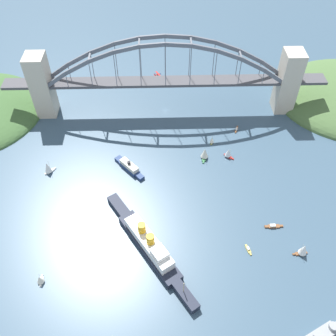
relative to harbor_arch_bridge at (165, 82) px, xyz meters
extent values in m
plane|color=#385166|center=(0.00, 0.00, -30.70)|extent=(1400.00, 1400.00, 0.00)
cube|color=beige|center=(-106.55, 0.00, -2.03)|extent=(16.38, 18.77, 57.34)
cube|color=beige|center=(106.55, 0.00, -2.03)|extent=(16.38, 18.77, 57.34)
cube|color=#47474C|center=(0.00, 0.00, 0.27)|extent=(196.72, 14.69, 2.40)
cube|color=#47474C|center=(-126.74, 0.00, 0.27)|extent=(24.00, 14.69, 2.40)
cube|color=#47474C|center=(126.74, 0.00, 0.27)|extent=(24.00, 14.69, 2.40)
cube|color=slate|center=(-92.21, -6.61, 7.16)|extent=(22.28, 1.80, 16.45)
cube|color=slate|center=(-71.72, -6.61, 19.42)|extent=(21.97, 1.80, 13.56)
cube|color=slate|center=(-51.23, -6.61, 28.61)|extent=(21.61, 1.80, 10.66)
cube|color=slate|center=(-30.74, -6.61, 34.74)|extent=(21.19, 1.80, 7.72)
cube|color=slate|center=(-10.25, -6.61, 37.81)|extent=(20.73, 1.80, 4.72)
cube|color=slate|center=(10.25, -6.61, 37.81)|extent=(20.73, 1.80, 4.72)
cube|color=slate|center=(30.74, -6.61, 34.74)|extent=(21.19, 1.80, 7.72)
cube|color=slate|center=(51.23, -6.61, 28.61)|extent=(21.61, 1.80, 10.66)
cube|color=slate|center=(71.72, -6.61, 19.42)|extent=(21.97, 1.80, 13.56)
cube|color=slate|center=(92.21, -6.61, 7.16)|extent=(22.28, 1.80, 16.45)
cube|color=slate|center=(-92.21, 6.61, 7.16)|extent=(22.28, 1.80, 16.45)
cube|color=slate|center=(-71.72, 6.61, 19.42)|extent=(21.97, 1.80, 13.56)
cube|color=slate|center=(-51.23, 6.61, 28.61)|extent=(21.61, 1.80, 10.66)
cube|color=slate|center=(-30.74, 6.61, 34.74)|extent=(21.19, 1.80, 7.72)
cube|color=slate|center=(-10.25, 6.61, 37.81)|extent=(20.73, 1.80, 4.72)
cube|color=slate|center=(10.25, 6.61, 37.81)|extent=(20.73, 1.80, 4.72)
cube|color=slate|center=(30.74, 6.61, 34.74)|extent=(21.19, 1.80, 7.72)
cube|color=slate|center=(51.23, 6.61, 28.61)|extent=(21.61, 1.80, 10.66)
cube|color=slate|center=(71.72, 6.61, 19.42)|extent=(21.97, 1.80, 13.56)
cube|color=slate|center=(92.21, 6.61, 7.16)|extent=(22.28, 1.80, 16.45)
cube|color=slate|center=(-102.45, 0.00, 0.27)|extent=(1.40, 13.22, 1.40)
cube|color=slate|center=(-61.47, 0.00, 24.78)|extent=(1.40, 13.22, 1.40)
cube|color=slate|center=(-20.49, 0.00, 37.04)|extent=(1.40, 13.22, 1.40)
cube|color=slate|center=(20.49, 0.00, 37.04)|extent=(1.40, 13.22, 1.40)
cube|color=slate|center=(61.47, 0.00, 24.78)|extent=(1.40, 13.22, 1.40)
cube|color=slate|center=(102.45, 0.00, 0.27)|extent=(1.40, 13.22, 1.40)
cylinder|color=slate|center=(-81.96, -6.61, 7.76)|extent=(0.56, 0.56, 12.59)
cylinder|color=slate|center=(-81.96, 6.61, 7.76)|extent=(0.56, 0.56, 12.59)
cylinder|color=slate|center=(-61.47, -6.61, 13.12)|extent=(0.56, 0.56, 23.32)
cylinder|color=slate|center=(-61.47, 6.61, 13.12)|extent=(0.56, 0.56, 23.32)
cylinder|color=slate|center=(-40.98, -6.61, 16.96)|extent=(0.56, 0.56, 30.98)
cylinder|color=slate|center=(-40.98, 6.61, 16.96)|extent=(0.56, 0.56, 30.98)
cylinder|color=slate|center=(-20.49, -6.61, 19.25)|extent=(0.56, 0.56, 35.58)
cylinder|color=slate|center=(-20.49, 6.61, 19.25)|extent=(0.56, 0.56, 35.58)
cylinder|color=slate|center=(0.00, -6.61, 20.02)|extent=(0.56, 0.56, 37.11)
cylinder|color=slate|center=(0.00, 6.61, 20.02)|extent=(0.56, 0.56, 37.11)
cylinder|color=slate|center=(20.49, -6.61, 19.25)|extent=(0.56, 0.56, 35.58)
cylinder|color=slate|center=(20.49, 6.61, 19.25)|extent=(0.56, 0.56, 35.58)
cylinder|color=slate|center=(40.98, -6.61, 16.96)|extent=(0.56, 0.56, 30.98)
cylinder|color=slate|center=(40.98, 6.61, 16.96)|extent=(0.56, 0.56, 30.98)
cylinder|color=slate|center=(61.47, -6.61, 13.12)|extent=(0.56, 0.56, 23.32)
cylinder|color=slate|center=(61.47, 6.61, 13.12)|extent=(0.56, 0.56, 23.32)
cylinder|color=slate|center=(81.96, -6.61, 7.76)|extent=(0.56, 0.56, 12.59)
cylinder|color=slate|center=(81.96, 6.61, 7.76)|extent=(0.56, 0.56, 12.59)
ellipsoid|color=#756B5B|center=(148.09, -35.48, -30.70)|extent=(45.21, 38.05, 13.36)
cube|color=#1E2333|center=(14.09, 145.14, -28.09)|extent=(42.23, 56.61, 5.23)
cube|color=#1E2333|center=(-7.73, 178.77, -28.09)|extent=(16.13, 20.20, 5.23)
cube|color=#1E2333|center=(35.91, 111.51, -28.09)|extent=(17.18, 20.88, 5.23)
cube|color=white|center=(14.09, 145.14, -22.30)|extent=(32.62, 43.07, 6.35)
cube|color=white|center=(7.34, 155.55, -17.53)|extent=(12.52, 12.95, 3.20)
cylinder|color=gold|center=(12.86, 147.03, -15.60)|extent=(5.09, 5.09, 7.05)
cylinder|color=gold|center=(18.39, 138.52, -15.60)|extent=(5.09, 5.09, 7.05)
cylinder|color=tan|center=(-6.37, 176.67, -20.48)|extent=(0.50, 0.50, 10.00)
cylinder|color=gray|center=(-87.70, 199.30, -25.55)|extent=(4.85, 4.85, 2.20)
cube|color=navy|center=(30.02, 73.40, -29.30)|extent=(17.20, 18.29, 2.80)
cube|color=navy|center=(21.71, 82.81, -29.30)|extent=(7.47, 7.63, 2.80)
cube|color=navy|center=(38.33, 63.99, -29.30)|extent=(8.13, 8.21, 2.80)
cube|color=beige|center=(30.02, 73.40, -26.19)|extent=(15.45, 16.49, 3.42)
cylinder|color=black|center=(30.02, 73.40, -23.28)|extent=(2.52, 2.52, 2.40)
cylinder|color=#B7B7B2|center=(7.54, -55.94, -30.25)|extent=(6.01, 3.48, 0.90)
cylinder|color=#B7B7B2|center=(6.21, -53.13, -30.25)|extent=(6.01, 3.48, 0.90)
cylinder|color=navy|center=(7.54, -55.94, -29.18)|extent=(0.14, 0.14, 1.24)
cylinder|color=navy|center=(6.21, -53.13, -29.18)|extent=(0.14, 0.14, 1.24)
ellipsoid|color=#B21E19|center=(6.87, -54.53, -28.00)|extent=(6.63, 3.93, 1.12)
cylinder|color=navy|center=(4.10, -55.84, -28.00)|extent=(1.18, 1.31, 1.07)
cube|color=#B21E19|center=(6.10, -54.90, -27.52)|extent=(6.01, 10.17, 0.20)
cube|color=#B21E19|center=(9.58, -53.25, -27.89)|extent=(2.69, 4.06, 0.12)
cube|color=navy|center=(9.58, -53.25, -26.69)|extent=(1.05, 0.58, 1.50)
cube|color=gold|center=(-37.88, 44.79, -30.27)|extent=(2.83, 4.07, 0.86)
cube|color=gold|center=(-38.61, 42.43, -30.27)|extent=(1.14, 1.42, 0.86)
cube|color=gold|center=(-37.15, 47.15, -30.27)|extent=(1.30, 1.47, 0.86)
cylinder|color=tan|center=(-37.97, 44.49, -26.62)|extent=(0.16, 0.16, 6.43)
cone|color=silver|center=(-37.65, 45.52, -26.94)|extent=(4.25, 4.25, 5.15)
cube|color=silver|center=(91.66, 74.01, -30.19)|extent=(6.08, 5.98, 1.03)
cube|color=silver|center=(88.83, 71.28, -30.19)|extent=(2.24, 2.22, 1.03)
cube|color=silver|center=(94.50, 76.74, -30.19)|extent=(2.40, 2.39, 1.03)
cylinder|color=tan|center=(91.31, 73.67, -24.34)|extent=(0.16, 0.16, 10.66)
cone|color=white|center=(92.55, 74.86, -24.88)|extent=(7.65, 7.65, 8.53)
cube|color=brown|center=(-61.17, 29.07, -30.26)|extent=(3.63, 5.95, 0.87)
cube|color=brown|center=(-62.48, 25.51, -30.26)|extent=(1.57, 2.12, 0.87)
cube|color=brown|center=(-59.87, 32.63, -30.26)|extent=(1.76, 2.18, 0.87)
cube|color=beige|center=(-60.93, 29.74, -29.18)|extent=(2.32, 3.16, 1.29)
cube|color=gold|center=(-50.59, 147.70, -30.26)|extent=(3.33, 5.23, 0.89)
cube|color=gold|center=(-51.47, 150.80, -30.26)|extent=(1.54, 1.87, 0.89)
cube|color=gold|center=(-49.70, 144.60, -30.26)|extent=(1.76, 1.93, 0.89)
cube|color=beige|center=(-50.42, 147.12, -29.31)|extent=(2.26, 2.78, 1.00)
cube|color=silver|center=(80.11, 165.33, -30.30)|extent=(2.43, 4.82, 0.80)
cube|color=silver|center=(80.25, 162.17, -30.30)|extent=(1.07, 1.62, 0.80)
cube|color=silver|center=(79.98, 168.48, -30.30)|extent=(1.27, 1.63, 0.80)
cylinder|color=tan|center=(80.13, 164.93, -26.46)|extent=(0.16, 0.16, 6.87)
cone|color=silver|center=(80.07, 166.31, -26.81)|extent=(4.52, 4.52, 5.50)
cube|color=brown|center=(-71.24, 130.08, -30.15)|extent=(7.74, 2.92, 1.11)
cube|color=brown|center=(-76.36, 129.95, -30.15)|extent=(2.59, 1.57, 1.11)
cube|color=brown|center=(-66.13, 130.20, -30.15)|extent=(2.60, 1.87, 1.11)
cube|color=beige|center=(-70.28, 130.10, -29.00)|extent=(3.89, 2.28, 1.18)
cube|color=#2D6B3D|center=(-29.56, 63.62, -30.23)|extent=(4.35, 6.98, 0.95)
cube|color=#2D6B3D|center=(-28.64, 67.85, -30.23)|extent=(1.80, 2.40, 0.95)
cube|color=#2D6B3D|center=(-30.47, 59.40, -30.23)|extent=(2.07, 2.46, 0.95)
cylinder|color=tan|center=(-29.44, 64.15, -24.69)|extent=(0.16, 0.16, 10.13)
cone|color=silver|center=(-29.84, 62.30, -25.19)|extent=(7.06, 7.06, 8.11)
cube|color=brown|center=(-83.46, 151.33, -30.23)|extent=(6.13, 2.92, 0.94)
cube|color=brown|center=(-79.53, 151.73, -30.23)|extent=(2.07, 1.24, 0.94)
cube|color=brown|center=(-87.39, 150.93, -30.23)|extent=(2.09, 1.45, 0.94)
cylinder|color=tan|center=(-82.97, 151.38, -24.53)|extent=(0.16, 0.16, 10.47)
cone|color=white|center=(-84.69, 151.21, -25.05)|extent=(5.95, 5.95, 8.38)
cube|color=#B2231E|center=(-49.74, 62.34, -30.18)|extent=(5.56, 5.21, 1.03)
cube|color=#B2231E|center=(-52.51, 64.74, -30.18)|extent=(2.01, 1.93, 1.03)
cube|color=#B2231E|center=(-46.96, 59.93, -30.18)|extent=(2.14, 2.07, 1.03)
cylinder|color=tan|center=(-50.08, 62.64, -25.53)|extent=(0.16, 0.16, 8.26)
cone|color=white|center=(-48.87, 61.59, -25.95)|extent=(7.12, 7.12, 6.61)
camera|label=1|loc=(5.36, 271.42, 183.18)|focal=39.64mm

